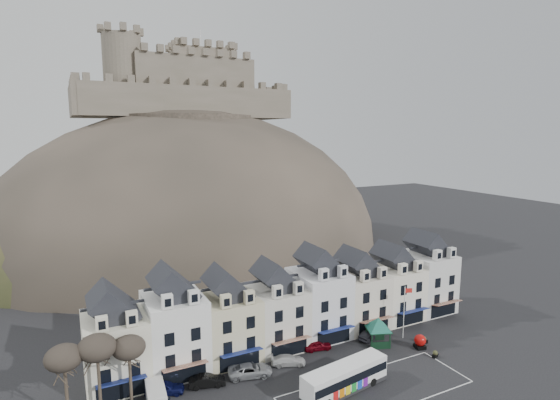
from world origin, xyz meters
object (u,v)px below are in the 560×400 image
(red_buoy, at_px, (420,341))
(car_silver, at_px, (250,370))
(car_charcoal, at_px, (370,335))
(flagpole, at_px, (405,309))
(car_maroon, at_px, (317,345))
(bus_shelter, at_px, (378,324))
(white_van, at_px, (156,397))
(car_black, at_px, (207,381))
(car_white, at_px, (288,360))
(bus, at_px, (345,376))
(car_navy, at_px, (165,388))

(red_buoy, bearing_deg, car_silver, 170.08)
(red_buoy, height_order, car_charcoal, red_buoy)
(flagpole, height_order, car_maroon, flagpole)
(bus_shelter, distance_m, flagpole, 4.66)
(white_van, relative_size, car_black, 1.08)
(bus_shelter, bearing_deg, car_black, -161.59)
(car_black, bearing_deg, car_charcoal, -74.17)
(car_white, relative_size, car_charcoal, 1.07)
(bus_shelter, xyz_separation_m, car_black, (-23.70, 0.90, -2.31))
(white_van, distance_m, car_charcoal, 29.66)
(white_van, relative_size, car_maroon, 1.18)
(bus, bearing_deg, car_maroon, 68.83)
(bus, distance_m, car_charcoal, 13.36)
(car_white, bearing_deg, red_buoy, -82.01)
(car_silver, bearing_deg, bus, -117.73)
(white_van, distance_m, car_maroon, 21.61)
(car_navy, relative_size, car_silver, 0.82)
(car_navy, relative_size, car_maroon, 1.12)
(white_van, bearing_deg, bus_shelter, 4.99)
(car_navy, xyz_separation_m, car_white, (15.01, -0.77, -0.10))
(white_van, height_order, car_charcoal, white_van)
(car_maroon, bearing_deg, car_navy, 103.69)
(car_maroon, bearing_deg, car_charcoal, -84.53)
(red_buoy, relative_size, car_white, 0.44)
(red_buoy, distance_m, car_black, 28.40)
(flagpole, height_order, car_white, flagpole)
(car_black, height_order, car_silver, car_silver)
(flagpole, bearing_deg, car_maroon, 168.21)
(red_buoy, relative_size, car_charcoal, 0.48)
(car_silver, bearing_deg, car_black, 101.98)
(red_buoy, relative_size, car_navy, 0.45)
(bus_shelter, xyz_separation_m, car_charcoal, (0.05, 1.68, -2.33))
(red_buoy, height_order, white_van, white_van)
(car_white, bearing_deg, bus, -136.79)
(car_maroon, relative_size, car_charcoal, 0.95)
(car_black, bearing_deg, car_silver, -78.46)
(flagpole, distance_m, car_charcoal, 6.00)
(white_van, height_order, car_black, white_van)
(white_van, bearing_deg, car_maroon, 11.64)
(car_navy, xyz_separation_m, car_maroon, (20.21, 0.87, -0.08))
(car_black, distance_m, car_white, 10.40)
(bus, xyz_separation_m, car_navy, (-18.10, 8.44, -0.98))
(white_van, bearing_deg, car_navy, 57.58)
(bus, distance_m, car_maroon, 9.60)
(flagpole, xyz_separation_m, car_maroon, (-12.57, 2.62, -3.65))
(bus, xyz_separation_m, bus_shelter, (10.22, 6.81, 1.29))
(red_buoy, bearing_deg, car_white, 166.67)
(car_black, xyz_separation_m, car_white, (10.40, -0.03, -0.06))
(car_navy, bearing_deg, car_maroon, -68.36)
(car_silver, bearing_deg, car_white, -73.56)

